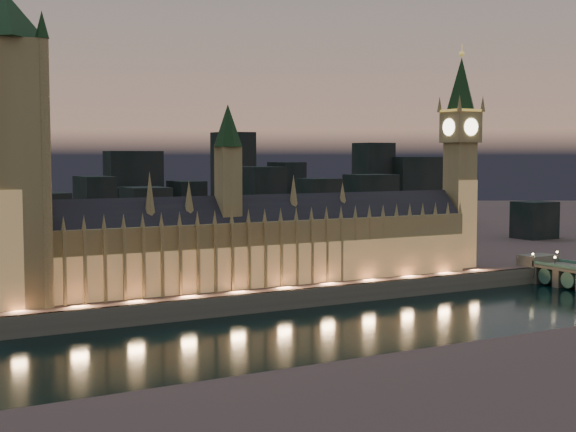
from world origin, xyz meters
TOP-DOWN VIEW (x-y plane):
  - ground_plane at (0.00, 0.00)m, footprint 2000.00×2000.00m
  - north_bank at (0.00, 520.00)m, footprint 2000.00×960.00m
  - embankment_wall at (0.00, 41.00)m, footprint 2000.00×2.50m
  - palace_of_westminster at (-1.19, 61.74)m, footprint 202.00×24.07m
  - victoria_tower at (-110.00, 61.93)m, footprint 31.68×31.68m
  - elizabeth_tower at (108.00, 61.93)m, footprint 18.00×18.00m
  - city_backdrop at (42.89, 248.92)m, footprint 469.41×215.63m

SIDE VIEW (x-z plane):
  - ground_plane at x=0.00m, z-range 0.00..0.00m
  - north_bank at x=0.00m, z-range 0.00..8.00m
  - embankment_wall at x=0.00m, z-range 0.00..8.00m
  - palace_of_westminster at x=-1.19m, z-range -12.63..65.37m
  - city_backdrop at x=42.89m, z-range -6.74..66.91m
  - elizabeth_tower at x=108.00m, z-range 14.49..126.19m
  - victoria_tower at x=-110.00m, z-range 7.66..136.24m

